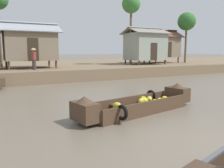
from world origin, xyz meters
The scene contains 9 objects.
ground_plane centered at (0.00, 10.00, 0.00)m, with size 300.00×300.00×0.00m, color #665B4C.
riverbank_strip centered at (0.00, 23.28, 0.46)m, with size 160.00×20.00×0.92m, color #756047.
banana_boat centered at (0.07, 3.97, 0.31)m, with size 5.52×2.39×0.92m.
stilt_house_mid_left centered at (-1.71, 17.26, 2.85)m, with size 4.72×3.31×3.76m.
stilt_house_mid_right centered at (10.31, 17.63, 2.88)m, with size 4.44×3.58×3.93m.
stilt_house_right centered at (13.95, 19.27, 2.96)m, with size 4.55×3.14×4.00m.
palm_tree_near centered at (16.48, 17.80, 5.79)m, with size 2.14×2.14×6.01m.
palm_tree_mid centered at (8.59, 17.85, 7.01)m, with size 1.91×1.91×7.20m.
vendor_person centered at (-1.81, 15.21, 1.85)m, with size 0.44×0.44×1.66m.
Camera 1 is at (-5.00, -3.27, 2.34)m, focal length 37.48 mm.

